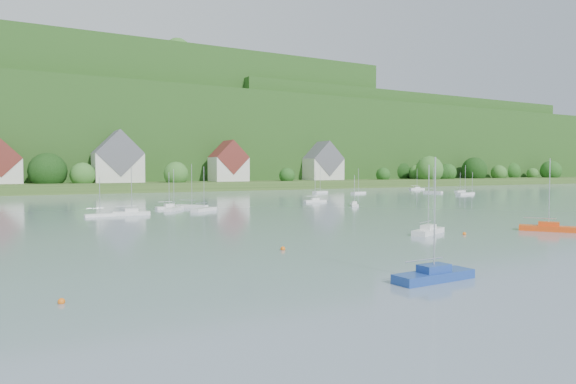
% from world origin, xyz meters
% --- Properties ---
extents(far_shore_strip, '(600.00, 60.00, 3.00)m').
position_xyz_m(far_shore_strip, '(0.00, 200.00, 1.50)').
color(far_shore_strip, '#304C1C').
rests_on(far_shore_strip, ground).
extents(forested_ridge, '(620.00, 181.22, 69.89)m').
position_xyz_m(forested_ridge, '(0.39, 268.57, 22.89)').
color(forested_ridge, '#1D4416').
rests_on(forested_ridge, ground).
extents(village_building_1, '(12.00, 9.36, 14.00)m').
position_xyz_m(village_building_1, '(-30.00, 189.00, 8.75)').
color(village_building_1, beige).
rests_on(village_building_1, far_shore_strip).
extents(village_building_2, '(16.00, 11.44, 18.00)m').
position_xyz_m(village_building_2, '(5.00, 188.00, 10.27)').
color(village_building_2, beige).
rests_on(village_building_2, far_shore_strip).
extents(village_building_3, '(13.00, 10.40, 15.50)m').
position_xyz_m(village_building_3, '(45.00, 186.00, 9.43)').
color(village_building_3, beige).
rests_on(village_building_3, far_shore_strip).
extents(village_building_4, '(15.00, 10.40, 16.50)m').
position_xyz_m(village_building_4, '(90.00, 190.00, 9.59)').
color(village_building_4, beige).
rests_on(village_building_4, far_shore_strip).
extents(near_sailboat_1, '(6.24, 1.98, 8.33)m').
position_xyz_m(near_sailboat_1, '(-2.81, 31.02, 0.44)').
color(near_sailboat_1, navy).
rests_on(near_sailboat_1, ground).
extents(near_sailboat_3, '(6.10, 3.95, 8.02)m').
position_xyz_m(near_sailboat_3, '(14.83, 49.79, 0.43)').
color(near_sailboat_3, white).
rests_on(near_sailboat_3, ground).
extents(near_sailboat_5, '(5.26, 6.41, 8.84)m').
position_xyz_m(near_sailboat_5, '(29.59, 44.77, 0.46)').
color(near_sailboat_5, '#ED4911').
rests_on(near_sailboat_5, ground).
extents(mooring_buoy_0, '(0.40, 0.40, 0.40)m').
position_xyz_m(mooring_buoy_0, '(-25.36, 36.71, 0.00)').
color(mooring_buoy_0, orange).
rests_on(mooring_buoy_0, ground).
extents(mooring_buoy_2, '(0.41, 0.41, 0.41)m').
position_xyz_m(mooring_buoy_2, '(17.98, 47.29, 0.00)').
color(mooring_buoy_2, orange).
rests_on(mooring_buoy_2, ground).
extents(mooring_buoy_3, '(0.45, 0.45, 0.45)m').
position_xyz_m(mooring_buoy_3, '(-5.58, 47.46, 0.00)').
color(mooring_buoy_3, orange).
rests_on(mooring_buoy_3, ground).
extents(far_sailboat_cluster, '(194.43, 65.37, 8.71)m').
position_xyz_m(far_sailboat_cluster, '(14.16, 116.97, 0.37)').
color(far_sailboat_cluster, white).
rests_on(far_sailboat_cluster, ground).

